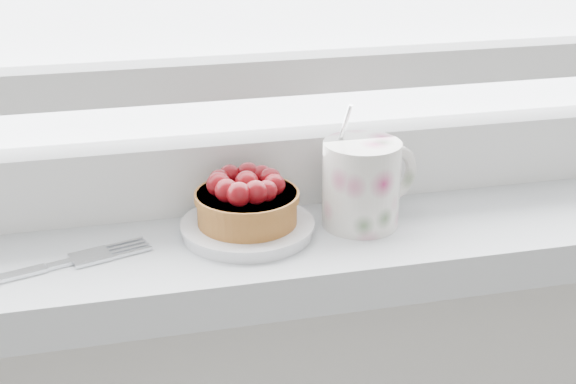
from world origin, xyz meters
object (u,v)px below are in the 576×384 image
object	(u,v)px
saucer	(248,228)
raspberry_tart	(247,200)
floral_mug	(363,181)
fork	(24,273)

from	to	relation	value
saucer	raspberry_tart	bearing A→B (deg)	-148.91
saucer	floral_mug	xyz separation A→B (m)	(0.11, -0.00, 0.04)
floral_mug	fork	world-z (taller)	floral_mug
floral_mug	fork	bearing A→B (deg)	-174.25
saucer	fork	bearing A→B (deg)	-170.36
floral_mug	raspberry_tart	bearing A→B (deg)	178.83
saucer	raspberry_tart	world-z (taller)	raspberry_tart
saucer	fork	size ratio (longest dim) A/B	0.58
raspberry_tart	fork	size ratio (longest dim) A/B	0.45
raspberry_tart	floral_mug	bearing A→B (deg)	-1.17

